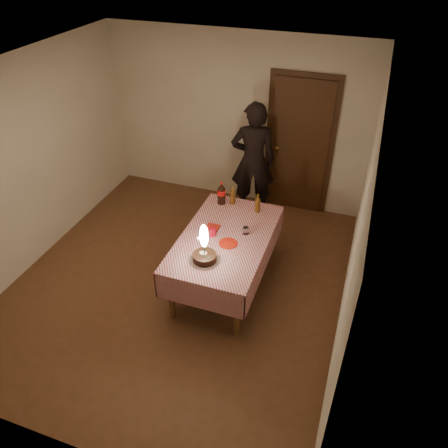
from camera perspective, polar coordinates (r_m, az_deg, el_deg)
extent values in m
cube|color=brown|center=(5.66, -5.85, -7.49)|extent=(4.00, 4.50, 0.01)
cube|color=beige|center=(6.74, 1.51, 13.33)|extent=(4.00, 0.04, 2.60)
cube|color=beige|center=(3.49, -23.01, -15.18)|extent=(4.00, 0.04, 2.60)
cube|color=beige|center=(5.94, -24.63, 6.81)|extent=(0.04, 4.50, 2.60)
cube|color=beige|center=(4.49, 17.06, -0.82)|extent=(0.04, 4.50, 2.60)
cube|color=silver|center=(4.34, -7.99, 18.54)|extent=(4.00, 4.50, 0.04)
cube|color=#472814|center=(6.61, 9.77, 9.76)|extent=(0.85, 0.05, 2.05)
sphere|color=#B28C33|center=(6.63, 6.93, 9.86)|extent=(0.06, 0.06, 0.06)
cube|color=brown|center=(5.17, 0.18, -1.95)|extent=(0.90, 1.60, 0.04)
cylinder|color=brown|center=(5.01, -6.93, -9.19)|extent=(0.07, 0.07, 0.68)
cylinder|color=brown|center=(4.80, 1.71, -11.42)|extent=(0.07, 0.07, 0.68)
cylinder|color=brown|center=(6.05, -1.01, 0.11)|extent=(0.07, 0.07, 0.68)
cylinder|color=brown|center=(5.87, 6.15, -1.35)|extent=(0.07, 0.07, 0.68)
cube|color=beige|center=(5.15, 0.18, -1.72)|extent=(1.02, 1.72, 0.01)
cube|color=beige|center=(4.67, -3.31, -9.45)|extent=(1.02, 0.01, 0.34)
cube|color=beige|center=(5.92, 2.90, 1.65)|extent=(1.02, 0.01, 0.34)
cube|color=beige|center=(5.41, -4.87, -2.13)|extent=(0.01, 1.72, 0.34)
cube|color=beige|center=(5.15, 5.50, -4.40)|extent=(0.01, 1.72, 0.34)
cylinder|color=white|center=(4.82, -2.54, -4.73)|extent=(0.33, 0.33, 0.01)
cylinder|color=black|center=(4.79, -2.55, -4.33)|extent=(0.26, 0.26, 0.08)
cylinder|color=white|center=(4.78, -2.72, -3.79)|extent=(0.07, 0.07, 0.00)
sphere|color=red|center=(4.74, -2.22, -4.02)|extent=(0.02, 0.02, 0.02)
cube|color=#19721E|center=(4.73, -2.09, -4.23)|extent=(0.02, 0.01, 0.00)
cube|color=#19721E|center=(4.74, -2.39, -4.20)|extent=(0.01, 0.02, 0.00)
cylinder|color=#262628|center=(4.72, -2.58, -3.41)|extent=(0.01, 0.01, 0.12)
ellipsoid|color=#FFF2BF|center=(4.61, -2.65, -1.57)|extent=(0.09, 0.09, 0.29)
sphere|color=white|center=(4.67, -2.61, -2.64)|extent=(0.04, 0.04, 0.04)
cylinder|color=red|center=(5.04, 0.55, -2.55)|extent=(0.22, 0.22, 0.01)
cylinder|color=#AC0C1E|center=(5.14, -1.50, -1.06)|extent=(0.08, 0.08, 0.10)
cylinder|color=silver|center=(5.17, 2.86, -0.87)|extent=(0.07, 0.07, 0.09)
cube|color=red|center=(5.28, -1.51, -0.48)|extent=(0.15, 0.15, 0.02)
cylinder|color=black|center=(5.69, -0.34, 3.66)|extent=(0.10, 0.10, 0.22)
cylinder|color=red|center=(5.65, -0.34, 4.17)|extent=(0.10, 0.10, 0.07)
cone|color=black|center=(5.61, -0.34, 4.96)|extent=(0.10, 0.10, 0.08)
cylinder|color=red|center=(5.58, -0.35, 5.36)|extent=(0.03, 0.03, 0.02)
cylinder|color=#59330F|center=(5.70, 1.14, 3.49)|extent=(0.06, 0.06, 0.18)
cone|color=#59330F|center=(5.64, 1.15, 4.53)|extent=(0.06, 0.06, 0.06)
cylinder|color=olive|center=(5.62, 1.16, 4.83)|extent=(0.02, 0.02, 0.02)
cylinder|color=#59330F|center=(5.55, 4.41, 2.40)|extent=(0.06, 0.06, 0.18)
cone|color=#59330F|center=(5.48, 4.46, 3.45)|extent=(0.06, 0.06, 0.06)
cylinder|color=olive|center=(5.46, 4.48, 3.76)|extent=(0.02, 0.02, 0.02)
imported|color=black|center=(6.46, 3.81, 8.23)|extent=(0.75, 0.61, 1.78)
cube|color=black|center=(6.31, 3.99, 13.89)|extent=(0.15, 0.13, 0.10)
cylinder|color=black|center=(6.38, 3.97, 14.15)|extent=(0.10, 0.10, 0.08)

